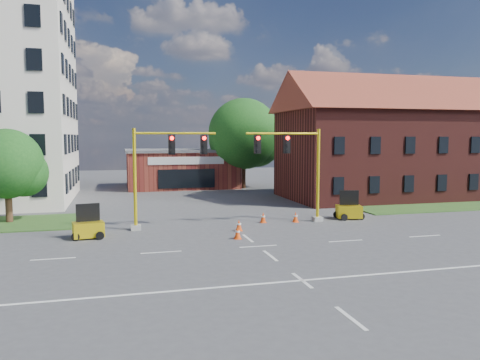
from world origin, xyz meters
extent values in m
plane|color=#434346|center=(0.00, 0.00, 0.00)|extent=(120.00, 120.00, 0.00)
cube|color=#2D551F|center=(18.00, 9.00, 0.04)|extent=(14.00, 4.00, 0.08)
cube|color=maroon|center=(0.00, 30.00, 2.00)|extent=(12.00, 8.00, 4.00)
cube|color=#58575A|center=(0.00, 30.00, 4.15)|extent=(12.40, 8.40, 0.30)
cube|color=silver|center=(0.00, 25.95, 3.20)|extent=(8.00, 0.10, 0.80)
cube|color=black|center=(0.00, 25.95, 1.30)|extent=(6.00, 0.10, 2.00)
cube|color=#4E1B17|center=(18.00, 16.00, 4.00)|extent=(20.00, 10.00, 8.00)
cylinder|color=#3E2416|center=(6.50, 27.00, 2.14)|extent=(0.44, 0.44, 4.27)
sphere|color=#164716|center=(6.50, 27.00, 6.02)|extent=(7.81, 7.81, 7.81)
sphere|color=#164716|center=(8.06, 27.30, 5.05)|extent=(5.47, 5.47, 5.47)
cylinder|color=#3E2416|center=(-14.00, 10.50, 1.39)|extent=(0.44, 0.44, 2.79)
sphere|color=#164716|center=(-14.00, 10.50, 3.93)|extent=(4.59, 4.59, 4.59)
sphere|color=#164716|center=(-13.08, 10.80, 3.30)|extent=(3.21, 3.21, 3.21)
cube|color=gray|center=(-6.00, 6.00, 0.15)|extent=(0.60, 0.60, 0.30)
cylinder|color=yellow|center=(-6.00, 6.00, 3.10)|extent=(0.20, 0.20, 6.20)
cylinder|color=yellow|center=(-3.50, 6.00, 5.90)|extent=(5.00, 0.14, 0.14)
cube|color=black|center=(-3.75, 6.00, 5.20)|extent=(0.40, 0.32, 1.20)
cube|color=black|center=(-1.75, 6.00, 5.20)|extent=(0.40, 0.32, 1.20)
sphere|color=#FF0C07|center=(-3.75, 5.82, 5.60)|extent=(0.24, 0.24, 0.24)
cube|color=gray|center=(6.00, 6.00, 0.15)|extent=(0.60, 0.60, 0.30)
cylinder|color=yellow|center=(6.00, 6.00, 3.10)|extent=(0.20, 0.20, 6.20)
cylinder|color=yellow|center=(3.50, 6.00, 5.90)|extent=(5.00, 0.14, 0.14)
cube|color=black|center=(3.75, 6.00, 5.20)|extent=(0.40, 0.32, 1.20)
cube|color=black|center=(1.75, 6.00, 5.20)|extent=(0.40, 0.32, 1.20)
sphere|color=#FF0C07|center=(3.75, 5.82, 5.60)|extent=(0.24, 0.24, 0.24)
cube|color=yellow|center=(-8.66, 4.30, 0.50)|extent=(1.82, 1.37, 0.82)
cube|color=black|center=(-8.66, 4.30, 1.47)|extent=(1.28, 0.33, 1.01)
cube|color=yellow|center=(8.48, 6.27, 0.51)|extent=(1.90, 1.50, 0.84)
cube|color=black|center=(8.48, 6.27, 1.49)|extent=(1.29, 0.43, 1.02)
cube|color=#EF460C|center=(-0.60, 2.00, 0.02)|extent=(0.38, 0.38, 0.04)
cone|color=#EF460C|center=(-0.60, 2.00, 0.35)|extent=(0.40, 0.40, 0.70)
cylinder|color=silver|center=(-0.60, 2.00, 0.42)|extent=(0.27, 0.27, 0.09)
cube|color=#EF460C|center=(0.04, 4.15, 0.02)|extent=(0.38, 0.38, 0.04)
cone|color=#EF460C|center=(0.04, 4.15, 0.35)|extent=(0.40, 0.40, 0.70)
cylinder|color=silver|center=(0.04, 4.15, 0.42)|extent=(0.27, 0.27, 0.09)
cube|color=#EF460C|center=(4.42, 6.02, 0.02)|extent=(0.38, 0.38, 0.04)
cone|color=#EF460C|center=(4.42, 6.02, 0.35)|extent=(0.40, 0.40, 0.70)
cylinder|color=silver|center=(4.42, 6.02, 0.42)|extent=(0.27, 0.27, 0.09)
cube|color=#EF460C|center=(2.28, 6.39, 0.02)|extent=(0.38, 0.38, 0.04)
cone|color=#EF460C|center=(2.28, 6.39, 0.35)|extent=(0.40, 0.40, 0.70)
cylinder|color=silver|center=(2.28, 6.39, 0.42)|extent=(0.27, 0.27, 0.09)
imported|color=silver|center=(11.83, 14.04, 0.67)|extent=(5.28, 3.50, 1.35)
camera|label=1|loc=(-6.96, -22.88, 5.67)|focal=35.00mm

